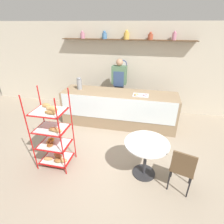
{
  "coord_description": "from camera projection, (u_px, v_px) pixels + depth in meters",
  "views": [
    {
      "loc": [
        0.76,
        -3.01,
        2.65
      ],
      "look_at": [
        0.0,
        0.48,
        0.82
      ],
      "focal_mm": 28.0,
      "sensor_mm": 36.0,
      "label": 1
    }
  ],
  "objects": [
    {
      "name": "ground_plane",
      "position": [
        108.0,
        153.0,
        3.97
      ],
      "size": [
        14.0,
        14.0,
        0.0
      ],
      "primitive_type": "plane",
      "color": "gray"
    },
    {
      "name": "cafe_chair",
      "position": [
        183.0,
        167.0,
        2.86
      ],
      "size": [
        0.47,
        0.47,
        0.88
      ],
      "rotation": [
        0.0,
        0.0,
        9.14
      ],
      "color": "black",
      "rests_on": "ground_plane"
    },
    {
      "name": "display_counter",
      "position": [
        119.0,
        109.0,
        4.93
      ],
      "size": [
        3.14,
        0.8,
        0.97
      ],
      "color": "#937A5B",
      "rests_on": "ground_plane"
    },
    {
      "name": "coffee_carafe",
      "position": [
        79.0,
        83.0,
        4.9
      ],
      "size": [
        0.14,
        0.14,
        0.34
      ],
      "color": "gray",
      "rests_on": "display_counter"
    },
    {
      "name": "back_wall",
      "position": [
        126.0,
        68.0,
        5.54
      ],
      "size": [
        10.0,
        0.3,
        2.7
      ],
      "color": "beige",
      "rests_on": "ground_plane"
    },
    {
      "name": "cafe_table",
      "position": [
        146.0,
        150.0,
        3.19
      ],
      "size": [
        0.81,
        0.81,
        0.74
      ],
      "color": "#262628",
      "rests_on": "ground_plane"
    },
    {
      "name": "pastry_rack",
      "position": [
        53.0,
        137.0,
        3.38
      ],
      "size": [
        0.64,
        0.51,
        1.61
      ],
      "color": "#B71414",
      "rests_on": "ground_plane"
    },
    {
      "name": "donut_tray_counter",
      "position": [
        141.0,
        95.0,
        4.51
      ],
      "size": [
        0.41,
        0.29,
        0.05
      ],
      "color": "silver",
      "rests_on": "display_counter"
    },
    {
      "name": "person_worker",
      "position": [
        119.0,
        85.0,
        5.33
      ],
      "size": [
        0.44,
        0.23,
        1.74
      ],
      "color": "#282833",
      "rests_on": "ground_plane"
    }
  ]
}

